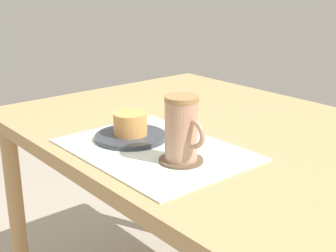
{
  "coord_description": "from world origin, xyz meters",
  "views": [
    {
      "loc": [
        0.81,
        -0.84,
        1.1
      ],
      "look_at": [
        0.03,
        -0.19,
        0.77
      ],
      "focal_mm": 50.0,
      "sensor_mm": 36.0,
      "label": 1
    }
  ],
  "objects_px": {
    "dining_table": "(214,155)",
    "pastry": "(130,124)",
    "pastry_plate": "(131,137)",
    "coffee_mug": "(182,129)"
  },
  "relations": [
    {
      "from": "dining_table",
      "to": "pastry_plate",
      "type": "bearing_deg",
      "value": -103.8
    },
    {
      "from": "dining_table",
      "to": "pastry",
      "type": "bearing_deg",
      "value": -103.8
    },
    {
      "from": "dining_table",
      "to": "coffee_mug",
      "type": "distance_m",
      "value": 0.31
    },
    {
      "from": "dining_table",
      "to": "coffee_mug",
      "type": "bearing_deg",
      "value": -60.81
    },
    {
      "from": "dining_table",
      "to": "pastry_plate",
      "type": "relative_size",
      "value": 6.56
    },
    {
      "from": "pastry_plate",
      "to": "coffee_mug",
      "type": "bearing_deg",
      "value": -0.02
    },
    {
      "from": "dining_table",
      "to": "pastry",
      "type": "xyz_separation_m",
      "value": [
        -0.06,
        -0.23,
        0.12
      ]
    },
    {
      "from": "pastry",
      "to": "coffee_mug",
      "type": "distance_m",
      "value": 0.19
    },
    {
      "from": "pastry_plate",
      "to": "coffee_mug",
      "type": "relative_size",
      "value": 1.25
    },
    {
      "from": "pastry",
      "to": "coffee_mug",
      "type": "height_order",
      "value": "coffee_mug"
    }
  ]
}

